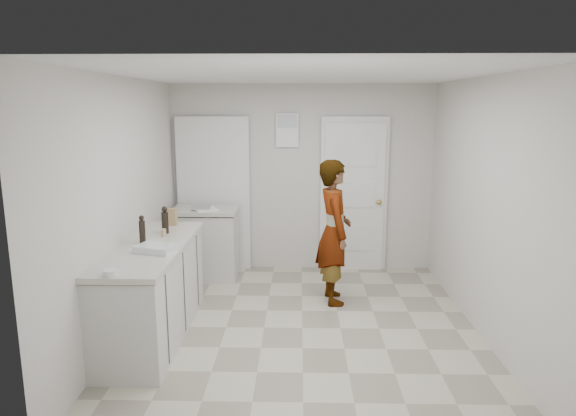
{
  "coord_description": "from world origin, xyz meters",
  "views": [
    {
      "loc": [
        -0.04,
        -4.88,
        2.23
      ],
      "look_at": [
        -0.16,
        0.4,
        1.17
      ],
      "focal_mm": 32.0,
      "sensor_mm": 36.0,
      "label": 1
    }
  ],
  "objects_px": {
    "egg_bowl": "(111,273)",
    "person": "(334,232)",
    "baking_dish": "(156,249)",
    "cake_mix_box": "(171,217)",
    "oil_cruet_a": "(165,220)",
    "spice_jar": "(164,233)",
    "oil_cruet_b": "(142,230)"
  },
  "relations": [
    {
      "from": "person",
      "to": "oil_cruet_a",
      "type": "height_order",
      "value": "person"
    },
    {
      "from": "person",
      "to": "oil_cruet_b",
      "type": "xyz_separation_m",
      "value": [
        -1.9,
        -0.89,
        0.23
      ]
    },
    {
      "from": "person",
      "to": "baking_dish",
      "type": "relative_size",
      "value": 4.14
    },
    {
      "from": "person",
      "to": "oil_cruet_b",
      "type": "distance_m",
      "value": 2.11
    },
    {
      "from": "spice_jar",
      "to": "egg_bowl",
      "type": "distance_m",
      "value": 1.21
    },
    {
      "from": "oil_cruet_b",
      "to": "baking_dish",
      "type": "height_order",
      "value": "oil_cruet_b"
    },
    {
      "from": "baking_dish",
      "to": "egg_bowl",
      "type": "height_order",
      "value": "baking_dish"
    },
    {
      "from": "person",
      "to": "cake_mix_box",
      "type": "xyz_separation_m",
      "value": [
        -1.8,
        -0.16,
        0.2
      ]
    },
    {
      "from": "spice_jar",
      "to": "oil_cruet_b",
      "type": "height_order",
      "value": "oil_cruet_b"
    },
    {
      "from": "egg_bowl",
      "to": "oil_cruet_b",
      "type": "bearing_deg",
      "value": 92.44
    },
    {
      "from": "egg_bowl",
      "to": "person",
      "type": "bearing_deg",
      "value": 45.0
    },
    {
      "from": "person",
      "to": "oil_cruet_a",
      "type": "distance_m",
      "value": 1.87
    },
    {
      "from": "person",
      "to": "cake_mix_box",
      "type": "relative_size",
      "value": 8.69
    },
    {
      "from": "person",
      "to": "spice_jar",
      "type": "relative_size",
      "value": 20.86
    },
    {
      "from": "spice_jar",
      "to": "oil_cruet_b",
      "type": "xyz_separation_m",
      "value": [
        -0.14,
        -0.23,
        0.09
      ]
    },
    {
      "from": "spice_jar",
      "to": "oil_cruet_a",
      "type": "distance_m",
      "value": 0.17
    },
    {
      "from": "person",
      "to": "spice_jar",
      "type": "xyz_separation_m",
      "value": [
        -1.76,
        -0.66,
        0.14
      ]
    },
    {
      "from": "oil_cruet_a",
      "to": "baking_dish",
      "type": "xyz_separation_m",
      "value": [
        0.09,
        -0.68,
        -0.11
      ]
    },
    {
      "from": "cake_mix_box",
      "to": "oil_cruet_a",
      "type": "bearing_deg",
      "value": -79.49
    },
    {
      "from": "baking_dish",
      "to": "egg_bowl",
      "type": "distance_m",
      "value": 0.69
    },
    {
      "from": "oil_cruet_a",
      "to": "baking_dish",
      "type": "bearing_deg",
      "value": -82.22
    },
    {
      "from": "oil_cruet_a",
      "to": "oil_cruet_b",
      "type": "xyz_separation_m",
      "value": [
        -0.12,
        -0.38,
        -0.01
      ]
    },
    {
      "from": "person",
      "to": "cake_mix_box",
      "type": "bearing_deg",
      "value": 87.15
    },
    {
      "from": "person",
      "to": "oil_cruet_b",
      "type": "bearing_deg",
      "value": 107.01
    },
    {
      "from": "oil_cruet_a",
      "to": "egg_bowl",
      "type": "relative_size",
      "value": 2.47
    },
    {
      "from": "baking_dish",
      "to": "cake_mix_box",
      "type": "bearing_deg",
      "value": 96.41
    },
    {
      "from": "baking_dish",
      "to": "egg_bowl",
      "type": "relative_size",
      "value": 3.44
    },
    {
      "from": "person",
      "to": "oil_cruet_b",
      "type": "height_order",
      "value": "person"
    },
    {
      "from": "oil_cruet_b",
      "to": "baking_dish",
      "type": "bearing_deg",
      "value": -54.37
    },
    {
      "from": "spice_jar",
      "to": "oil_cruet_a",
      "type": "bearing_deg",
      "value": 97.15
    },
    {
      "from": "oil_cruet_b",
      "to": "oil_cruet_a",
      "type": "bearing_deg",
      "value": 71.82
    },
    {
      "from": "oil_cruet_a",
      "to": "oil_cruet_b",
      "type": "bearing_deg",
      "value": -108.18
    }
  ]
}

